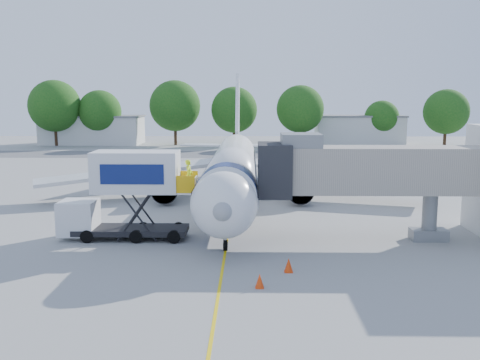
{
  "coord_description": "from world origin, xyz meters",
  "views": [
    {
      "loc": [
        1.4,
        -39.4,
        8.83
      ],
      "look_at": [
        0.73,
        -3.56,
        3.2
      ],
      "focal_mm": 40.0,
      "sensor_mm": 36.0,
      "label": 1
    }
  ],
  "objects_px": {
    "jet_bridge": "(358,171)",
    "catering_hiloader": "(126,195)",
    "ground_tug": "(173,286)",
    "aircraft": "(233,169)"
  },
  "relations": [
    {
      "from": "aircraft",
      "to": "ground_tug",
      "type": "height_order",
      "value": "aircraft"
    },
    {
      "from": "jet_bridge",
      "to": "ground_tug",
      "type": "distance_m",
      "value": 14.82
    },
    {
      "from": "ground_tug",
      "to": "catering_hiloader",
      "type": "bearing_deg",
      "value": 125.92
    },
    {
      "from": "aircraft",
      "to": "ground_tug",
      "type": "distance_m",
      "value": 21.72
    },
    {
      "from": "catering_hiloader",
      "to": "ground_tug",
      "type": "distance_m",
      "value": 11.45
    },
    {
      "from": "aircraft",
      "to": "ground_tug",
      "type": "bearing_deg",
      "value": -95.11
    },
    {
      "from": "catering_hiloader",
      "to": "ground_tug",
      "type": "height_order",
      "value": "catering_hiloader"
    },
    {
      "from": "jet_bridge",
      "to": "catering_hiloader",
      "type": "distance_m",
      "value": 14.34
    },
    {
      "from": "aircraft",
      "to": "jet_bridge",
      "type": "height_order",
      "value": "aircraft"
    },
    {
      "from": "jet_bridge",
      "to": "catering_hiloader",
      "type": "relative_size",
      "value": 1.64
    }
  ]
}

